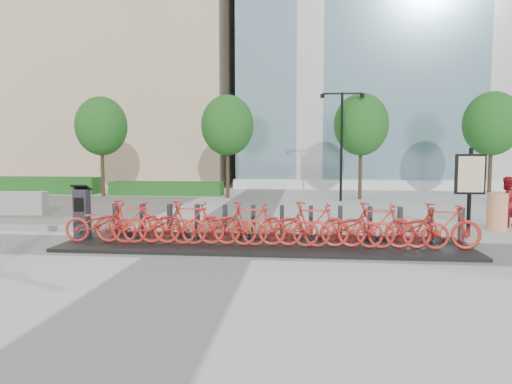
# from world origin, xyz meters

# --- Properties ---
(ground) EXTENTS (120.00, 120.00, 0.00)m
(ground) POSITION_xyz_m (0.00, 0.00, 0.00)
(ground) COLOR #AFAFAF
(glass_building) EXTENTS (32.00, 16.00, 24.00)m
(glass_building) POSITION_xyz_m (14.00, 26.00, 12.00)
(glass_building) COLOR teal
(glass_building) RESTS_ON ground
(gravel_patch) EXTENTS (14.00, 14.00, 0.00)m
(gravel_patch) POSITION_xyz_m (-10.00, 7.00, 0.01)
(gravel_patch) COLOR #52504A
(gravel_patch) RESTS_ON ground
(hedge_a) EXTENTS (10.00, 1.40, 0.90)m
(hedge_a) POSITION_xyz_m (-14.00, 13.50, 0.45)
(hedge_a) COLOR #164519
(hedge_a) RESTS_ON ground
(hedge_b) EXTENTS (6.00, 1.20, 0.70)m
(hedge_b) POSITION_xyz_m (-5.00, 13.20, 0.35)
(hedge_b) COLOR #164519
(hedge_b) RESTS_ON ground
(tree_0) EXTENTS (2.60, 2.60, 5.10)m
(tree_0) POSITION_xyz_m (-8.00, 12.00, 3.59)
(tree_0) COLOR #463120
(tree_0) RESTS_ON ground
(tree_1) EXTENTS (2.60, 2.60, 5.10)m
(tree_1) POSITION_xyz_m (-1.50, 12.00, 3.59)
(tree_1) COLOR #463120
(tree_1) RESTS_ON ground
(tree_2) EXTENTS (2.60, 2.60, 5.10)m
(tree_2) POSITION_xyz_m (5.00, 12.00, 3.59)
(tree_2) COLOR #463120
(tree_2) RESTS_ON ground
(tree_3) EXTENTS (2.60, 2.60, 5.10)m
(tree_3) POSITION_xyz_m (11.00, 12.00, 3.59)
(tree_3) COLOR #463120
(tree_3) RESTS_ON ground
(streetlamp) EXTENTS (2.00, 0.20, 5.00)m
(streetlamp) POSITION_xyz_m (4.00, 11.00, 3.13)
(streetlamp) COLOR black
(streetlamp) RESTS_ON ground
(dock_pad) EXTENTS (9.60, 2.40, 0.08)m
(dock_pad) POSITION_xyz_m (1.30, 0.30, 0.04)
(dock_pad) COLOR black
(dock_pad) RESTS_ON ground
(dock_rail_posts) EXTENTS (8.74, 0.50, 0.85)m
(dock_rail_posts) POSITION_xyz_m (1.72, 0.77, 0.51)
(dock_rail_posts) COLOR #26252B
(dock_rail_posts) RESTS_ON dock_pad
(bike_0) EXTENTS (1.79, 0.62, 0.94)m
(bike_0) POSITION_xyz_m (-2.60, -0.05, 0.55)
(bike_0) COLOR red
(bike_0) RESTS_ON dock_pad
(bike_1) EXTENTS (1.73, 0.49, 1.04)m
(bike_1) POSITION_xyz_m (-1.88, -0.05, 0.60)
(bike_1) COLOR red
(bike_1) RESTS_ON dock_pad
(bike_2) EXTENTS (1.79, 0.62, 0.94)m
(bike_2) POSITION_xyz_m (-1.16, -0.05, 0.55)
(bike_2) COLOR red
(bike_2) RESTS_ON dock_pad
(bike_3) EXTENTS (1.73, 0.49, 1.04)m
(bike_3) POSITION_xyz_m (-0.44, -0.05, 0.60)
(bike_3) COLOR red
(bike_3) RESTS_ON dock_pad
(bike_4) EXTENTS (1.79, 0.62, 0.94)m
(bike_4) POSITION_xyz_m (0.28, -0.05, 0.55)
(bike_4) COLOR red
(bike_4) RESTS_ON dock_pad
(bike_5) EXTENTS (1.73, 0.49, 1.04)m
(bike_5) POSITION_xyz_m (1.00, -0.05, 0.60)
(bike_5) COLOR red
(bike_5) RESTS_ON dock_pad
(bike_6) EXTENTS (1.79, 0.62, 0.94)m
(bike_6) POSITION_xyz_m (1.72, -0.05, 0.55)
(bike_6) COLOR red
(bike_6) RESTS_ON dock_pad
(bike_7) EXTENTS (1.73, 0.49, 1.04)m
(bike_7) POSITION_xyz_m (2.44, -0.05, 0.60)
(bike_7) COLOR red
(bike_7) RESTS_ON dock_pad
(bike_8) EXTENTS (1.79, 0.62, 0.94)m
(bike_8) POSITION_xyz_m (3.16, -0.05, 0.55)
(bike_8) COLOR red
(bike_8) RESTS_ON dock_pad
(bike_9) EXTENTS (1.73, 0.49, 1.04)m
(bike_9) POSITION_xyz_m (3.88, -0.05, 0.60)
(bike_9) COLOR red
(bike_9) RESTS_ON dock_pad
(bike_10) EXTENTS (1.79, 0.62, 0.94)m
(bike_10) POSITION_xyz_m (4.60, -0.05, 0.55)
(bike_10) COLOR red
(bike_10) RESTS_ON dock_pad
(bike_11) EXTENTS (1.73, 0.49, 1.04)m
(bike_11) POSITION_xyz_m (5.32, -0.05, 0.60)
(bike_11) COLOR red
(bike_11) RESTS_ON dock_pad
(kiosk) EXTENTS (0.43, 0.37, 1.36)m
(kiosk) POSITION_xyz_m (-3.34, 0.50, 0.73)
(kiosk) COLOR #26252B
(kiosk) RESTS_ON dock_pad
(pedestrian) EXTENTS (0.92, 0.85, 1.53)m
(pedestrian) POSITION_xyz_m (8.36, 3.92, 0.76)
(pedestrian) COLOR maroon
(pedestrian) RESTS_ON ground
(construction_barrel) EXTENTS (0.57, 0.57, 1.08)m
(construction_barrel) POSITION_xyz_m (7.82, 3.24, 0.54)
(construction_barrel) COLOR #E85400
(construction_barrel) RESTS_ON ground
(jersey_barrier) EXTENTS (2.21, 0.82, 0.84)m
(jersey_barrier) POSITION_xyz_m (-8.12, 4.98, 0.42)
(jersey_barrier) COLOR gray
(jersey_barrier) RESTS_ON ground
(map_sign) EXTENTS (0.78, 0.13, 2.37)m
(map_sign) POSITION_xyz_m (6.66, 2.16, 1.57)
(map_sign) COLOR black
(map_sign) RESTS_ON ground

